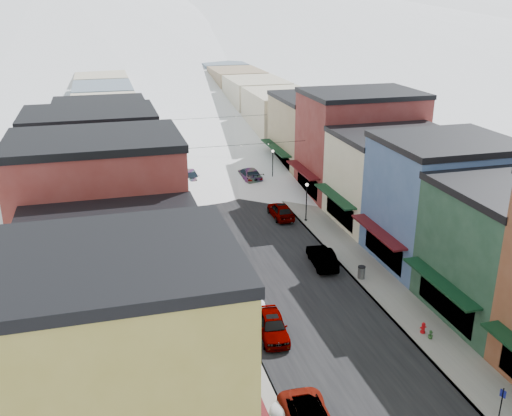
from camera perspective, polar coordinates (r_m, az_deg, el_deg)
road at (r=81.14m, az=-5.54°, el=5.33°), size 10.00×160.00×0.01m
sidewalk_left at (r=80.32m, az=-10.20°, el=5.00°), size 3.20×160.00×0.15m
sidewalk_right at (r=82.44m, az=-1.00°, el=5.72°), size 3.20×160.00×0.15m
curb_left at (r=80.46m, az=-9.10°, el=5.09°), size 0.10×160.00×0.15m
curb_right at (r=82.09m, az=-2.06°, el=5.64°), size 0.10×160.00×0.15m
bldg_l_yellow at (r=26.18m, az=-13.18°, el=-15.83°), size 11.30×8.70×11.50m
bldg_l_cream at (r=33.92m, az=-13.78°, el=-8.85°), size 11.30×8.20×9.50m
bldg_l_brick_near at (r=40.56m, az=-15.13°, el=-1.64°), size 12.30×8.20×12.50m
bldg_l_grayblue at (r=49.13m, az=-14.55°, el=0.12°), size 11.30×9.20×9.00m
bldg_l_brick_far at (r=57.42m, az=-15.89°, el=3.97°), size 13.30×9.20×11.00m
bldg_l_tan at (r=67.21m, az=-15.05°, el=5.95°), size 11.30×11.20×10.00m
bldg_r_blue at (r=49.02m, az=18.09°, el=0.64°), size 11.30×9.20×10.50m
bldg_r_cream at (r=56.77m, az=13.59°, el=2.95°), size 12.30×9.20×9.00m
bldg_r_brick_far at (r=64.36m, az=10.29°, el=6.39°), size 13.30×9.20×11.50m
bldg_r_tan at (r=73.12m, az=6.20°, el=7.47°), size 11.30×11.20×9.50m
distant_blocks at (r=102.54m, az=-7.92°, el=10.69°), size 34.00×55.00×8.00m
mountain_ridge at (r=294.60m, az=-17.46°, el=18.26°), size 670.00×340.00×34.00m
overhead_cables at (r=67.72m, az=-3.85°, el=7.75°), size 16.40×15.04×0.04m
car_silver_sedan at (r=38.13m, az=1.66°, el=-11.68°), size 2.22×4.57×1.50m
car_dark_hatch at (r=48.95m, az=-2.76°, el=-4.12°), size 1.96×4.33×1.38m
car_silver_wagon at (r=68.40m, az=-6.59°, el=3.07°), size 2.12×5.20×1.51m
car_green_sedan at (r=47.61m, az=6.63°, el=-4.89°), size 2.03×4.73×1.52m
car_gray_suv at (r=57.37m, az=2.49°, el=-0.24°), size 1.85×4.58×1.56m
car_black_sedan at (r=68.87m, az=-0.71°, el=3.38°), size 2.59×5.75×1.64m
car_lane_silver at (r=79.67m, az=-6.55°, el=5.59°), size 2.01×4.65×1.56m
car_lane_white at (r=82.01m, az=-4.34°, el=6.11°), size 3.20×5.99×1.60m
fire_hydrant at (r=39.89m, az=16.37°, el=-11.44°), size 0.44×0.34×0.76m
parking_sign at (r=33.06m, az=23.30°, el=-17.59°), size 0.14×0.31×2.38m
trash_can at (r=45.76m, az=10.50°, el=-6.33°), size 0.60×0.60×1.02m
streetlamp_near at (r=55.89m, az=5.08°, el=1.10°), size 0.32×0.32×3.86m
streetlamp_far at (r=67.30m, az=1.68°, el=4.62°), size 0.33×0.33×4.01m
planter_far at (r=39.45m, az=17.06°, el=-12.02°), size 0.42×0.42×0.57m
snow_pile_near at (r=32.05m, az=3.36°, el=-19.52°), size 2.22×2.57×0.94m
snow_pile_mid at (r=40.85m, az=-0.81°, el=-9.71°), size 2.47×2.72×1.04m
snow_pile_far at (r=57.03m, az=-5.78°, el=-0.78°), size 2.37×2.66×1.00m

